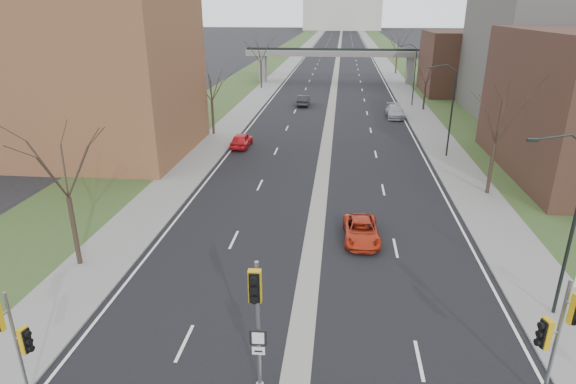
% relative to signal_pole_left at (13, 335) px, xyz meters
% --- Properties ---
extents(road_surface, '(20.00, 600.00, 0.01)m').
position_rel_signal_pole_left_xyz_m(road_surface, '(9.67, 151.86, -3.01)').
color(road_surface, black).
rests_on(road_surface, ground).
extents(median_strip, '(1.20, 600.00, 0.02)m').
position_rel_signal_pole_left_xyz_m(median_strip, '(9.67, 151.86, -3.01)').
color(median_strip, gray).
rests_on(median_strip, ground).
extents(sidewalk_right, '(4.00, 600.00, 0.12)m').
position_rel_signal_pole_left_xyz_m(sidewalk_right, '(21.67, 151.86, -2.95)').
color(sidewalk_right, gray).
rests_on(sidewalk_right, ground).
extents(sidewalk_left, '(4.00, 600.00, 0.12)m').
position_rel_signal_pole_left_xyz_m(sidewalk_left, '(-2.33, 151.86, -2.95)').
color(sidewalk_left, gray).
rests_on(sidewalk_left, ground).
extents(grass_verge_right, '(8.00, 600.00, 0.10)m').
position_rel_signal_pole_left_xyz_m(grass_verge_right, '(27.67, 151.86, -2.96)').
color(grass_verge_right, '#2E4520').
rests_on(grass_verge_right, ground).
extents(grass_verge_left, '(8.00, 600.00, 0.10)m').
position_rel_signal_pole_left_xyz_m(grass_verge_left, '(-8.33, 151.86, -2.96)').
color(grass_verge_left, '#2E4520').
rests_on(grass_verge_left, ground).
extents(apartment_building, '(25.00, 16.00, 22.00)m').
position_rel_signal_pole_left_xyz_m(apartment_building, '(-16.33, 31.86, 7.99)').
color(apartment_building, brown).
rests_on(apartment_building, ground).
extents(commercial_block_mid, '(18.00, 22.00, 15.00)m').
position_rel_signal_pole_left_xyz_m(commercial_block_mid, '(37.67, 53.86, 4.49)').
color(commercial_block_mid, '#5D5B55').
rests_on(commercial_block_mid, ground).
extents(commercial_block_far, '(14.00, 14.00, 10.00)m').
position_rel_signal_pole_left_xyz_m(commercial_block_far, '(31.67, 71.86, 1.99)').
color(commercial_block_far, '#442B1F').
rests_on(commercial_block_far, ground).
extents(pedestrian_bridge, '(34.00, 3.00, 6.45)m').
position_rel_signal_pole_left_xyz_m(pedestrian_bridge, '(9.67, 81.86, 1.83)').
color(pedestrian_bridge, slate).
rests_on(pedestrian_bridge, ground).
extents(streetlight_near, '(2.61, 0.20, 8.70)m').
position_rel_signal_pole_left_xyz_m(streetlight_near, '(20.66, 7.86, 3.94)').
color(streetlight_near, black).
rests_on(streetlight_near, sidewalk_right).
extents(streetlight_mid, '(2.61, 0.20, 8.70)m').
position_rel_signal_pole_left_xyz_m(streetlight_mid, '(20.66, 33.86, 3.94)').
color(streetlight_mid, black).
rests_on(streetlight_mid, sidewalk_right).
extents(streetlight_far, '(2.61, 0.20, 8.70)m').
position_rel_signal_pole_left_xyz_m(streetlight_far, '(20.66, 59.86, 3.94)').
color(streetlight_far, black).
rests_on(streetlight_far, sidewalk_right).
extents(tree_left_a, '(7.20, 7.20, 9.40)m').
position_rel_signal_pole_left_xyz_m(tree_left_a, '(-3.33, 9.86, 3.62)').
color(tree_left_a, '#382B21').
rests_on(tree_left_a, sidewalk_left).
extents(tree_left_b, '(6.75, 6.75, 8.81)m').
position_rel_signal_pole_left_xyz_m(tree_left_b, '(-3.33, 39.86, 3.22)').
color(tree_left_b, '#382B21').
rests_on(tree_left_b, sidewalk_left).
extents(tree_left_c, '(7.65, 7.65, 9.99)m').
position_rel_signal_pole_left_xyz_m(tree_left_c, '(-3.33, 73.86, 4.03)').
color(tree_left_c, '#382B21').
rests_on(tree_left_c, sidewalk_left).
extents(tree_right_a, '(7.20, 7.20, 9.40)m').
position_rel_signal_pole_left_xyz_m(tree_right_a, '(22.67, 23.86, 3.62)').
color(tree_right_a, '#382B21').
rests_on(tree_right_a, sidewalk_right).
extents(tree_right_b, '(6.30, 6.30, 8.22)m').
position_rel_signal_pole_left_xyz_m(tree_right_b, '(22.67, 56.86, 2.81)').
color(tree_right_b, '#382B21').
rests_on(tree_right_b, sidewalk_right).
extents(tree_right_c, '(7.65, 7.65, 9.99)m').
position_rel_signal_pole_left_xyz_m(tree_right_c, '(22.67, 96.86, 4.03)').
color(tree_right_c, '#382B21').
rests_on(tree_right_c, sidewalk_right).
extents(signal_pole_left, '(0.96, 0.77, 4.60)m').
position_rel_signal_pole_left_xyz_m(signal_pole_left, '(0.00, 0.00, 0.00)').
color(signal_pole_left, gray).
rests_on(signal_pole_left, ground).
extents(signal_pole_median, '(0.64, 0.90, 5.51)m').
position_rel_signal_pole_left_xyz_m(signal_pole_median, '(8.38, 1.33, 0.83)').
color(signal_pole_median, gray).
rests_on(signal_pole_median, ground).
extents(signal_pole_right, '(1.12, 0.87, 5.18)m').
position_rel_signal_pole_left_xyz_m(signal_pole_right, '(18.77, 1.92, 0.38)').
color(signal_pole_right, gray).
rests_on(signal_pole_right, ground).
extents(car_left_near, '(1.84, 4.43, 1.50)m').
position_rel_signal_pole_left_xyz_m(car_left_near, '(0.88, 35.16, -2.26)').
color(car_left_near, red).
rests_on(car_left_near, ground).
extents(car_left_far, '(1.64, 4.65, 1.53)m').
position_rel_signal_pole_left_xyz_m(car_left_far, '(5.49, 58.44, -2.25)').
color(car_left_far, black).
rests_on(car_left_far, ground).
extents(car_right_near, '(2.32, 4.70, 1.28)m').
position_rel_signal_pole_left_xyz_m(car_right_near, '(12.61, 14.78, -2.37)').
color(car_right_near, '#B12A12').
rests_on(car_right_near, ground).
extents(car_right_mid, '(2.23, 5.40, 1.56)m').
position_rel_signal_pole_left_xyz_m(car_right_mid, '(18.18, 51.55, -2.23)').
color(car_right_mid, '#A2A2A9').
rests_on(car_right_mid, ground).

